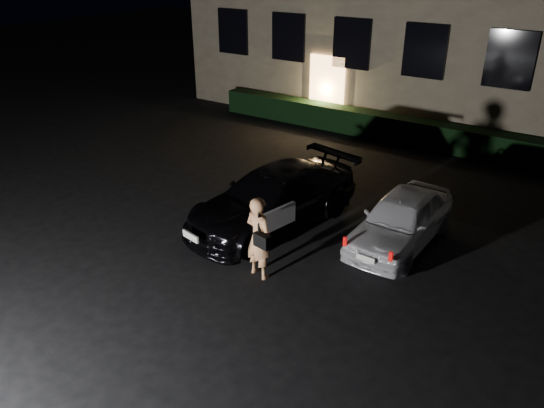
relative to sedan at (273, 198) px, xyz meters
The scene contains 5 objects.
ground 3.22m from the sedan, 79.32° to the right, with size 80.00×80.00×0.00m, color black.
hedge 7.43m from the sedan, 85.50° to the left, with size 15.00×0.70×0.85m, color black.
sedan is the anchor object (origin of this frame).
hatch 2.97m from the sedan, 15.73° to the left, with size 1.50×3.53×1.19m.
man 2.26m from the sedan, 63.26° to the right, with size 0.73×0.53×1.74m.
Camera 1 is at (5.72, -6.28, 6.00)m, focal length 35.00 mm.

